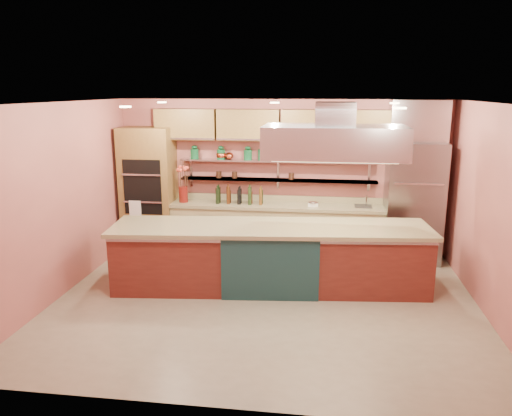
# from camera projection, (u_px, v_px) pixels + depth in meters

# --- Properties ---
(floor) EXTENTS (6.00, 5.00, 0.02)m
(floor) POSITION_uv_depth(u_px,v_px,m) (265.00, 302.00, 7.17)
(floor) COLOR gray
(floor) RESTS_ON ground
(ceiling) EXTENTS (6.00, 5.00, 0.02)m
(ceiling) POSITION_uv_depth(u_px,v_px,m) (266.00, 103.00, 6.52)
(ceiling) COLOR black
(ceiling) RESTS_ON wall_back
(wall_back) EXTENTS (6.00, 0.04, 2.80)m
(wall_back) POSITION_uv_depth(u_px,v_px,m) (281.00, 176.00, 9.25)
(wall_back) COLOR #AA5850
(wall_back) RESTS_ON floor
(wall_front) EXTENTS (6.00, 0.04, 2.80)m
(wall_front) POSITION_uv_depth(u_px,v_px,m) (233.00, 271.00, 4.43)
(wall_front) COLOR #AA5850
(wall_front) RESTS_ON floor
(wall_left) EXTENTS (0.04, 5.00, 2.80)m
(wall_left) POSITION_uv_depth(u_px,v_px,m) (60.00, 200.00, 7.24)
(wall_left) COLOR #AA5850
(wall_left) RESTS_ON floor
(wall_right) EXTENTS (0.04, 5.00, 2.80)m
(wall_right) POSITION_uv_depth(u_px,v_px,m) (495.00, 214.00, 6.45)
(wall_right) COLOR #AA5850
(wall_right) RESTS_ON floor
(oven_stack) EXTENTS (0.95, 0.64, 2.30)m
(oven_stack) POSITION_uv_depth(u_px,v_px,m) (149.00, 189.00, 9.32)
(oven_stack) COLOR brown
(oven_stack) RESTS_ON floor
(refrigerator) EXTENTS (0.95, 0.72, 2.10)m
(refrigerator) POSITION_uv_depth(u_px,v_px,m) (413.00, 202.00, 8.68)
(refrigerator) COLOR gray
(refrigerator) RESTS_ON floor
(back_counter) EXTENTS (3.84, 0.64, 0.93)m
(back_counter) POSITION_uv_depth(u_px,v_px,m) (276.00, 229.00, 9.19)
(back_counter) COLOR tan
(back_counter) RESTS_ON floor
(wall_shelf_lower) EXTENTS (3.60, 0.26, 0.03)m
(wall_shelf_lower) POSITION_uv_depth(u_px,v_px,m) (278.00, 180.00, 9.15)
(wall_shelf_lower) COLOR #B6B8BD
(wall_shelf_lower) RESTS_ON wall_back
(wall_shelf_upper) EXTENTS (3.60, 0.26, 0.03)m
(wall_shelf_upper) POSITION_uv_depth(u_px,v_px,m) (278.00, 161.00, 9.06)
(wall_shelf_upper) COLOR #B6B8BD
(wall_shelf_upper) RESTS_ON wall_back
(upper_cabinets) EXTENTS (4.60, 0.36, 0.55)m
(upper_cabinets) POSITION_uv_depth(u_px,v_px,m) (281.00, 125.00, 8.86)
(upper_cabinets) COLOR brown
(upper_cabinets) RESTS_ON wall_back
(range_hood) EXTENTS (2.00, 1.00, 0.45)m
(range_hood) POSITION_uv_depth(u_px,v_px,m) (334.00, 142.00, 7.06)
(range_hood) COLOR #B6B8BD
(range_hood) RESTS_ON ceiling
(ceiling_downlights) EXTENTS (4.00, 2.80, 0.02)m
(ceiling_downlights) POSITION_uv_depth(u_px,v_px,m) (267.00, 105.00, 6.72)
(ceiling_downlights) COLOR #FFE5A5
(ceiling_downlights) RESTS_ON ceiling
(island) EXTENTS (4.75, 1.47, 0.98)m
(island) POSITION_uv_depth(u_px,v_px,m) (270.00, 257.00, 7.59)
(island) COLOR maroon
(island) RESTS_ON floor
(flower_vase) EXTENTS (0.18, 0.18, 0.29)m
(flower_vase) POSITION_uv_depth(u_px,v_px,m) (183.00, 194.00, 9.22)
(flower_vase) COLOR #5E110E
(flower_vase) RESTS_ON back_counter
(oil_bottle_cluster) EXTENTS (0.95, 0.55, 0.29)m
(oil_bottle_cluster) POSITION_uv_depth(u_px,v_px,m) (239.00, 196.00, 9.09)
(oil_bottle_cluster) COLOR black
(oil_bottle_cluster) RESTS_ON back_counter
(kitchen_scale) EXTENTS (0.19, 0.15, 0.10)m
(kitchen_scale) POSITION_uv_depth(u_px,v_px,m) (313.00, 203.00, 8.93)
(kitchen_scale) COLOR silver
(kitchen_scale) RESTS_ON back_counter
(bar_faucet) EXTENTS (0.03, 0.03, 0.20)m
(bar_faucet) POSITION_uv_depth(u_px,v_px,m) (366.00, 201.00, 8.89)
(bar_faucet) COLOR silver
(bar_faucet) RESTS_ON back_counter
(copper_kettle) EXTENTS (0.17, 0.17, 0.13)m
(copper_kettle) POSITION_uv_depth(u_px,v_px,m) (229.00, 156.00, 9.16)
(copper_kettle) COLOR #B14429
(copper_kettle) RESTS_ON wall_shelf_upper
(green_canister) EXTENTS (0.19, 0.19, 0.19)m
(green_canister) POSITION_uv_depth(u_px,v_px,m) (263.00, 155.00, 9.07)
(green_canister) COLOR #0E4523
(green_canister) RESTS_ON wall_shelf_upper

